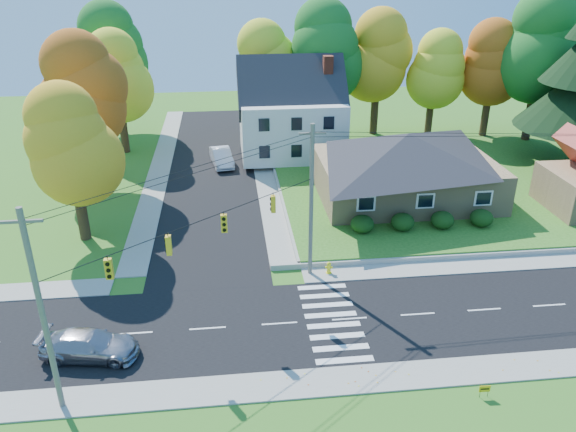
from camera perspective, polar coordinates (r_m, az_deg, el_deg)
The scene contains 24 objects.
ground at distance 32.57m, azimuth 6.26°, elevation -10.36°, with size 120.00×120.00×0.00m, color #3D7923.
road_main at distance 32.57m, azimuth 6.26°, elevation -10.35°, with size 90.00×8.00×0.02m, color black.
road_cross at distance 55.14m, azimuth -7.72°, elevation 4.87°, with size 8.00×44.00×0.02m, color black.
sidewalk_north at distance 36.64m, azimuth 4.61°, elevation -5.83°, with size 90.00×2.00×0.08m, color #9C9A90.
sidewalk_south at distance 28.74m, azimuth 8.45°, elevation -16.00°, with size 90.00×2.00×0.08m, color #9C9A90.
lawn at distance 53.98m, azimuth 15.12°, elevation 4.04°, with size 30.00×30.00×0.50m, color #3D7923.
ranch_house at distance 46.89m, azimuth 11.91°, elevation 5.13°, with size 14.60×10.60×5.40m.
colonial_house at distance 56.05m, azimuth 0.40°, elevation 10.33°, with size 10.40×8.40×9.60m.
hedge_row at distance 42.13m, azimuth 13.51°, elevation -0.49°, with size 10.70×1.70×1.27m.
traffic_infrastructure at distance 31.05m, azimuth 5.91°, elevation -1.17°, with size 38.10×10.66×10.00m.
tree_lot_0 at distance 60.90m, azimuth -2.26°, elevation 15.08°, with size 6.72×6.72×12.51m.
tree_lot_1 at distance 60.45m, azimuth 3.71°, elevation 16.23°, with size 7.84×7.84×14.60m.
tree_lot_2 at distance 62.82m, azimuth 9.14°, elevation 15.71°, with size 7.28×7.28×13.56m.
tree_lot_3 at distance 63.94m, azimuth 14.65°, elevation 14.20°, with size 6.16×6.16×11.47m.
tree_lot_4 at distance 65.29m, azimuth 20.11°, elevation 14.32°, with size 6.72×6.72×12.51m.
tree_lot_5 at distance 65.13m, azimuth 24.41°, elevation 15.38°, with size 8.40×8.40×15.64m.
tree_west_0 at distance 40.96m, azimuth -21.26°, elevation 6.81°, with size 6.16×6.16×11.47m.
tree_west_1 at distance 50.28m, azimuth -20.04°, elevation 11.69°, with size 7.28×7.28×13.56m.
tree_west_2 at distance 59.80m, azimuth -16.99°, elevation 13.38°, with size 6.72×6.72×12.51m.
tree_west_3 at distance 67.71m, azimuth -17.76°, elevation 15.67°, with size 7.84×7.84×14.60m.
silver_sedan at distance 31.00m, azimuth -19.52°, elevation -12.25°, with size 2.02×4.97×1.44m, color #9292A0.
white_car at distance 55.50m, azimuth -6.76°, elevation 5.97°, with size 1.75×5.01×1.65m, color silver.
fire_hydrant at distance 36.45m, azimuth 4.17°, elevation -5.31°, with size 0.50×0.39×0.87m.
yard_sign at distance 28.74m, azimuth 19.36°, elevation -16.25°, with size 0.53×0.05×0.67m.
Camera 1 is at (-6.45, -25.83, 18.76)m, focal length 35.00 mm.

